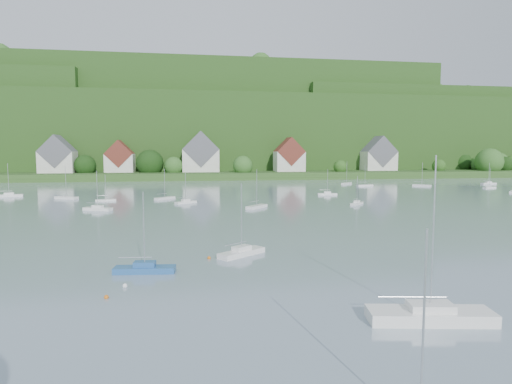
% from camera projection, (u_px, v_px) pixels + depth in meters
% --- Properties ---
extents(far_shore_strip, '(600.00, 60.00, 3.00)m').
position_uv_depth(far_shore_strip, '(190.00, 174.00, 202.56)').
color(far_shore_strip, '#2B4D1D').
rests_on(far_shore_strip, ground).
extents(forested_ridge, '(620.00, 181.22, 69.89)m').
position_uv_depth(forested_ridge, '(190.00, 135.00, 268.17)').
color(forested_ridge, '#1B4315').
rests_on(forested_ridge, ground).
extents(village_building_0, '(14.00, 10.40, 16.00)m').
position_uv_depth(village_building_0, '(58.00, 157.00, 180.77)').
color(village_building_0, beige).
rests_on(village_building_0, far_shore_strip).
extents(village_building_1, '(12.00, 9.36, 14.00)m').
position_uv_depth(village_building_1, '(120.00, 159.00, 186.56)').
color(village_building_1, beige).
rests_on(village_building_1, far_shore_strip).
extents(village_building_2, '(16.00, 11.44, 18.00)m').
position_uv_depth(village_building_2, '(201.00, 155.00, 190.70)').
color(village_building_2, beige).
rests_on(village_building_2, far_shore_strip).
extents(village_building_3, '(13.00, 10.40, 15.50)m').
position_uv_depth(village_building_3, '(289.00, 157.00, 194.81)').
color(village_building_3, beige).
rests_on(village_building_3, far_shore_strip).
extents(village_building_4, '(15.00, 10.40, 16.50)m').
position_uv_depth(village_building_4, '(379.00, 157.00, 205.50)').
color(village_building_4, beige).
rests_on(village_building_4, far_shore_strip).
extents(near_sailboat_1, '(5.89, 2.17, 7.78)m').
position_uv_depth(near_sailboat_1, '(145.00, 268.00, 40.87)').
color(near_sailboat_1, '#285A9A').
rests_on(near_sailboat_1, ground).
extents(near_sailboat_3, '(5.71, 4.99, 8.04)m').
position_uv_depth(near_sailboat_3, '(242.00, 252.00, 47.62)').
color(near_sailboat_3, white).
rests_on(near_sailboat_3, ground).
extents(near_sailboat_4, '(8.62, 3.71, 11.26)m').
position_uv_depth(near_sailboat_4, '(430.00, 314.00, 28.90)').
color(near_sailboat_4, white).
rests_on(near_sailboat_4, ground).
extents(mooring_buoy_0, '(0.37, 0.37, 0.37)m').
position_uv_depth(mooring_buoy_0, '(106.00, 298.00, 33.63)').
color(mooring_buoy_0, orange).
rests_on(mooring_buoy_0, ground).
extents(mooring_buoy_1, '(0.41, 0.41, 0.41)m').
position_uv_depth(mooring_buoy_1, '(125.00, 287.00, 36.45)').
color(mooring_buoy_1, white).
rests_on(mooring_buoy_1, ground).
extents(mooring_buoy_3, '(0.39, 0.39, 0.39)m').
position_uv_depth(mooring_buoy_3, '(209.00, 259.00, 46.17)').
color(mooring_buoy_3, orange).
rests_on(mooring_buoy_3, ground).
extents(far_sailboat_cluster, '(195.60, 67.64, 8.71)m').
position_uv_depth(far_sailboat_cluster, '(217.00, 192.00, 119.75)').
color(far_sailboat_cluster, white).
rests_on(far_sailboat_cluster, ground).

